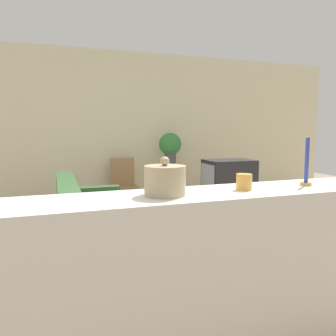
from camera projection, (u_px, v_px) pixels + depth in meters
ground_plane at (180, 303)px, 2.58m from camera, size 14.00×14.00×0.00m
wall_back at (108, 131)px, 5.64m from camera, size 9.00×0.06×2.70m
couch at (94, 227)px, 3.61m from camera, size 0.81×1.79×0.82m
tv_stand at (228, 206)px, 4.96m from camera, size 0.94×0.52×0.44m
television at (229, 176)px, 4.91m from camera, size 0.71×0.50×0.48m
wooden_chair at (124, 183)px, 5.44m from camera, size 0.44×0.44×0.89m
plant_stand at (170, 186)px, 5.69m from camera, size 0.18×0.18×0.80m
potted_plant at (170, 146)px, 5.61m from camera, size 0.38×0.38×0.52m
foreground_counter at (221, 277)px, 1.91m from camera, size 2.47×0.44×1.01m
decorative_bowl at (165, 180)px, 1.73m from camera, size 0.22×0.22×0.21m
candle_jar at (244, 182)px, 1.89m from camera, size 0.09×0.09×0.09m
candlestick at (306, 169)px, 2.03m from camera, size 0.07×0.07×0.30m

